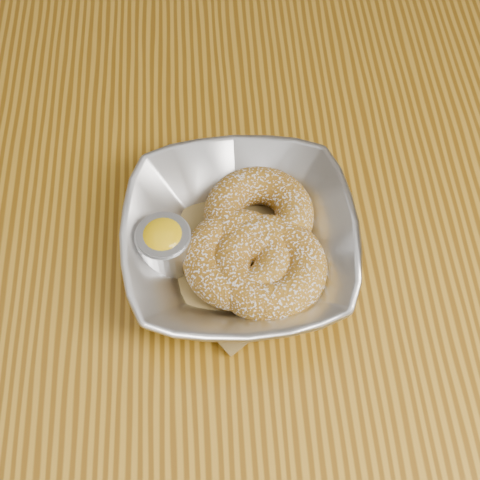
{
  "coord_description": "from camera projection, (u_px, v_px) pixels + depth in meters",
  "views": [
    {
      "loc": [
        -0.0,
        -0.29,
        1.29
      ],
      "look_at": [
        0.02,
        0.02,
        0.78
      ],
      "focal_mm": 50.0,
      "sensor_mm": 36.0,
      "label": 1
    }
  ],
  "objects": [
    {
      "name": "donut_back",
      "position": [
        259.0,
        214.0,
        0.61
      ],
      "size": [
        0.13,
        0.13,
        0.04
      ],
      "primitive_type": "torus",
      "rotation": [
        0.0,
        0.0,
        0.35
      ],
      "color": "#915E16",
      "rests_on": "parchment"
    },
    {
      "name": "parchment",
      "position": [
        240.0,
        252.0,
        0.62
      ],
      "size": [
        0.2,
        0.2,
        0.0
      ],
      "primitive_type": "cube",
      "rotation": [
        0.0,
        0.0,
        0.64
      ],
      "color": "olive",
      "rests_on": "table"
    },
    {
      "name": "donut_extra",
      "position": [
        268.0,
        268.0,
        0.58
      ],
      "size": [
        0.12,
        0.12,
        0.04
      ],
      "primitive_type": "torus",
      "rotation": [
        0.0,
        0.0,
        0.23
      ],
      "color": "#915E16",
      "rests_on": "parchment"
    },
    {
      "name": "ramekin",
      "position": [
        164.0,
        245.0,
        0.59
      ],
      "size": [
        0.05,
        0.05,
        0.05
      ],
      "color": "#B7BABF",
      "rests_on": "table"
    },
    {
      "name": "table",
      "position": [
        223.0,
        319.0,
        0.7
      ],
      "size": [
        1.2,
        0.8,
        0.75
      ],
      "color": "#8D5F15",
      "rests_on": "ground_plane"
    },
    {
      "name": "donut_front",
      "position": [
        238.0,
        259.0,
        0.59
      ],
      "size": [
        0.12,
        0.12,
        0.03
      ],
      "primitive_type": "torus",
      "rotation": [
        0.0,
        0.0,
        0.22
      ],
      "color": "#915E16",
      "rests_on": "parchment"
    },
    {
      "name": "ground_plane",
      "position": [
        230.0,
        460.0,
        1.26
      ],
      "size": [
        4.0,
        4.0,
        0.0
      ],
      "primitive_type": "plane",
      "color": "#565659",
      "rests_on": "ground"
    },
    {
      "name": "serving_bowl",
      "position": [
        240.0,
        242.0,
        0.6
      ],
      "size": [
        0.21,
        0.21,
        0.05
      ],
      "primitive_type": "imported",
      "color": "#B7BABF",
      "rests_on": "table"
    }
  ]
}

